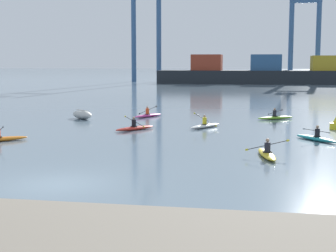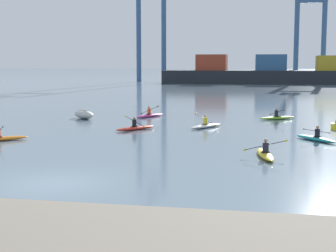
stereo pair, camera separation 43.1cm
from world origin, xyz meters
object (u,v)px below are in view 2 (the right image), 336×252
Objects in this scene: kayak_teal at (316,138)px; kayak_red at (135,128)px; kayak_yellow at (265,154)px; kayak_orange at (0,138)px; gantry_crane_west_mid at (311,14)px; capsized_dinghy at (84,115)px; container_barge at (270,73)px; gantry_crane_west at (151,5)px; kayak_lime at (277,117)px; kayak_white at (206,125)px; kayak_magenta at (150,115)px.

kayak_red reaches higher than kayak_teal.
kayak_yellow is 15.99m from kayak_orange.
gantry_crane_west_mid is at bearing 84.28° from kayak_yellow.
kayak_orange reaches higher than capsized_dinghy.
container_barge is 18.12× the size of capsized_dinghy.
kayak_red is (19.19, -90.02, -18.58)m from gantry_crane_west.
gantry_crane_west is 11.28× the size of kayak_yellow.
container_barge is 16.87× the size of kayak_orange.
kayak_lime is at bearing 8.74° from capsized_dinghy.
gantry_crane_west_mid is 98.73m from kayak_teal.
kayak_lime is (29.16, -81.26, -18.58)m from gantry_crane_west.
container_barge is 34.14m from gantry_crane_west.
container_barge is 86.19m from kayak_teal.
kayak_teal is (3.03, 6.01, 0.00)m from kayak_yellow.
kayak_orange is at bearing -143.14° from kayak_white.
capsized_dinghy is 0.83× the size of kayak_lime.
kayak_yellow is at bearing -68.96° from kayak_white.
kayak_yellow is 1.12× the size of kayak_red.
kayak_lime is 11.83m from kayak_teal.
kayak_red reaches higher than capsized_dinghy.
kayak_teal is 0.96× the size of kayak_white.
kayak_lime is 1.05× the size of kayak_red.
gantry_crane_west_mid reaches higher than kayak_magenta.
kayak_yellow is at bearing -90.59° from container_barge.
container_barge is at bearing -130.52° from gantry_crane_west_mid.
gantry_crane_west is 12.06× the size of kayak_lime.
kayak_yellow is 1.07× the size of kayak_lime.
kayak_teal is (2.07, -11.65, 0.00)m from kayak_lime.
kayak_orange reaches higher than kayak_red.
gantry_crane_west_mid is at bearing 49.48° from container_barge.
kayak_yellow is 1.06× the size of kayak_magenta.
kayak_teal is at bearing -79.93° from kayak_lime.
kayak_lime is at bearing 42.31° from kayak_orange.
kayak_orange is (-0.68, -12.78, -0.18)m from capsized_dinghy.
kayak_lime is at bearing 100.07° from kayak_teal.
kayak_orange is (12.40, -96.52, -18.58)m from gantry_crane_west.
kayak_red is at bearing -83.84° from kayak_magenta.
kayak_white is (10.87, -4.12, -0.18)m from capsized_dinghy.
gantry_crane_west_mid is 87.50m from kayak_lime.
kayak_yellow is (28.20, -98.92, -18.58)m from gantry_crane_west.
capsized_dinghy is at bearing -101.80° from container_barge.
container_barge is at bearing 81.69° from kayak_magenta.
kayak_magenta is at bearing 138.36° from kayak_teal.
gantry_crane_west is 38.83m from gantry_crane_west_mid.
kayak_lime is (-9.37, -85.46, -16.24)m from gantry_crane_west_mid.
kayak_white is (5.69, -6.49, 0.00)m from kayak_magenta.
kayak_lime is 1.05× the size of kayak_teal.
gantry_crane_west_mid is at bearing 81.00° from kayak_white.
gantry_crane_west reaches higher than kayak_orange.
capsized_dinghy is at bearing 134.23° from kayak_red.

